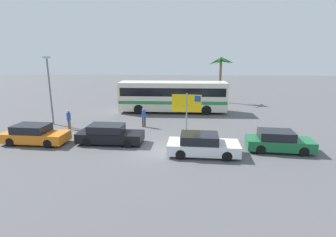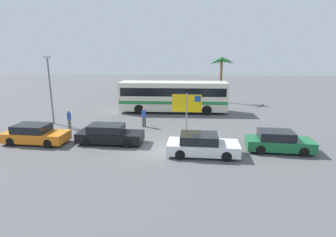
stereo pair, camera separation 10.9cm
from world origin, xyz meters
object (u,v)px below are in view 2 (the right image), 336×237
(bus_front_coach, at_px, (173,95))
(car_white, at_px, (202,145))
(car_orange, at_px, (35,134))
(car_green, at_px, (278,142))
(pedestrian_crossing_lot, at_px, (144,116))
(ferry_sign, at_px, (187,105))
(pedestrian_by_bus, at_px, (69,118))
(car_black, at_px, (109,134))

(bus_front_coach, bearing_deg, car_white, -79.55)
(car_orange, bearing_deg, bus_front_coach, 53.41)
(bus_front_coach, height_order, car_white, bus_front_coach)
(car_green, height_order, pedestrian_crossing_lot, pedestrian_crossing_lot)
(bus_front_coach, relative_size, ferry_sign, 3.45)
(pedestrian_crossing_lot, bearing_deg, pedestrian_by_bus, 69.38)
(ferry_sign, bearing_deg, car_orange, -160.57)
(car_white, relative_size, car_orange, 0.99)
(bus_front_coach, relative_size, car_black, 2.44)
(car_black, bearing_deg, pedestrian_crossing_lot, 70.38)
(car_white, bearing_deg, car_orange, 175.25)
(car_green, bearing_deg, car_orange, -177.00)
(car_black, bearing_deg, car_green, -2.05)
(bus_front_coach, height_order, pedestrian_by_bus, bus_front_coach)
(bus_front_coach, distance_m, car_white, 12.39)
(bus_front_coach, bearing_deg, car_green, -57.62)
(bus_front_coach, relative_size, car_white, 2.51)
(car_white, bearing_deg, pedestrian_by_bus, 156.86)
(car_green, bearing_deg, ferry_sign, 156.86)
(ferry_sign, xyz_separation_m, pedestrian_by_bus, (-9.59, 1.11, -1.39))
(car_green, distance_m, pedestrian_crossing_lot, 10.68)
(bus_front_coach, xyz_separation_m, pedestrian_by_bus, (-8.22, -7.00, -0.85))
(ferry_sign, distance_m, car_orange, 10.90)
(pedestrian_crossing_lot, bearing_deg, car_orange, 93.48)
(bus_front_coach, bearing_deg, pedestrian_crossing_lot, -110.37)
(pedestrian_by_bus, bearing_deg, car_orange, 13.25)
(car_black, distance_m, pedestrian_by_bus, 5.38)
(car_green, bearing_deg, pedestrian_by_bus, 169.83)
(ferry_sign, distance_m, car_white, 4.44)
(car_orange, height_order, pedestrian_crossing_lot, pedestrian_crossing_lot)
(car_orange, xyz_separation_m, pedestrian_crossing_lot, (6.89, 4.61, 0.33))
(pedestrian_by_bus, bearing_deg, ferry_sign, 110.59)
(pedestrian_by_bus, relative_size, pedestrian_crossing_lot, 0.97)
(ferry_sign, height_order, pedestrian_by_bus, ferry_sign)
(ferry_sign, height_order, car_orange, ferry_sign)
(car_orange, distance_m, pedestrian_by_bus, 3.71)
(bus_front_coach, xyz_separation_m, car_green, (7.10, -11.19, -1.15))
(car_green, bearing_deg, pedestrian_crossing_lot, 155.89)
(bus_front_coach, height_order, car_orange, bus_front_coach)
(car_black, relative_size, pedestrian_crossing_lot, 2.75)
(car_orange, relative_size, car_green, 1.06)
(car_white, bearing_deg, bus_front_coach, 103.44)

